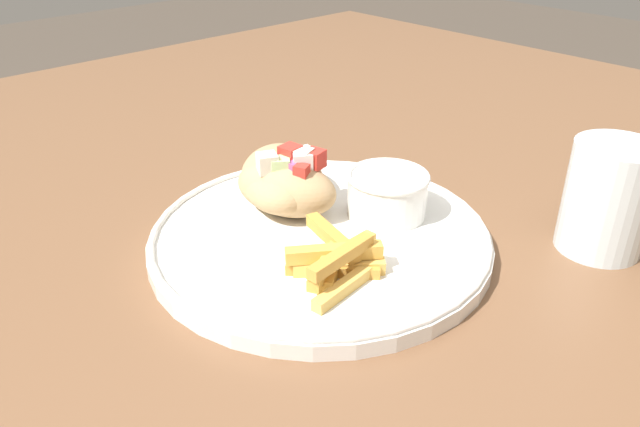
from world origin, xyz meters
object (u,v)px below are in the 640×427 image
Objects in this scene: plate at (320,237)px; pita_sandwich_far at (282,177)px; pita_sandwich_near at (287,186)px; sauce_ramekin at (387,192)px; fries_pile at (336,261)px; water_glass at (607,203)px.

pita_sandwich_far is at bearing 167.48° from plate.
sauce_ramekin is (0.07, 0.07, -0.00)m from pita_sandwich_near.
sauce_ramekin reaches higher than fries_pile.
water_glass reaches higher than sauce_ramekin.
water_glass reaches higher than pita_sandwich_far.
pita_sandwich_near is 1.48× the size of sauce_ramekin.
fries_pile is at bearing -31.94° from plate.
water_glass is at bearing 61.35° from fries_pile.
pita_sandwich_far is 0.10m from sauce_ramekin.
pita_sandwich_far is 1.41× the size of fries_pile.
pita_sandwich_near is (-0.05, 0.00, 0.03)m from plate.
plate is 0.25m from water_glass.
water_glass is at bearing 70.59° from pita_sandwich_far.
pita_sandwich_near is 1.10× the size of fries_pile.
pita_sandwich_far is (-0.02, 0.01, -0.00)m from pita_sandwich_near.
water_glass reaches higher than pita_sandwich_near.
plate is 3.94× the size of sauce_ramekin.
fries_pile is at bearing -39.79° from pita_sandwich_near.
sauce_ramekin is at bearing 109.81° from fries_pile.
water_glass is at bearing 19.16° from pita_sandwich_near.
water_glass is (0.16, 0.11, 0.01)m from sauce_ramekin.
sauce_ramekin is (0.09, 0.05, -0.00)m from pita_sandwich_far.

